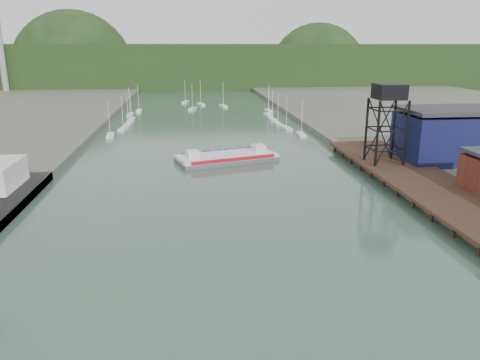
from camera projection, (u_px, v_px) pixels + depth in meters
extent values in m
cube|color=black|center=(422.00, 180.00, 84.96)|extent=(14.00, 70.00, 0.50)
cylinder|color=black|center=(390.00, 187.00, 84.63)|extent=(0.60, 0.60, 2.20)
cylinder|color=black|center=(453.00, 185.00, 85.90)|extent=(0.60, 0.60, 2.20)
cylinder|color=black|center=(378.00, 134.00, 92.09)|extent=(0.50, 0.50, 13.00)
cylinder|color=black|center=(407.00, 134.00, 92.73)|extent=(0.50, 0.50, 13.00)
cylinder|color=black|center=(366.00, 129.00, 97.82)|extent=(0.50, 0.50, 13.00)
cylinder|color=black|center=(394.00, 128.00, 98.46)|extent=(0.50, 0.50, 13.00)
cube|color=black|center=(389.00, 92.00, 93.04)|extent=(5.50, 5.50, 3.00)
cube|color=#0C0E37|center=(449.00, 138.00, 99.35)|extent=(20.00, 14.00, 10.00)
cube|color=#2D2D33|center=(452.00, 110.00, 97.70)|extent=(20.50, 14.50, 0.80)
cube|color=silver|center=(110.00, 136.00, 134.75)|extent=(2.67, 7.65, 0.90)
cube|color=silver|center=(123.00, 129.00, 145.88)|extent=(2.81, 7.67, 0.90)
cube|color=silver|center=(129.00, 124.00, 154.41)|extent=(2.35, 7.59, 0.90)
cube|color=silver|center=(132.00, 120.00, 163.86)|extent=(2.01, 7.50, 0.90)
cube|color=silver|center=(130.00, 115.00, 175.36)|extent=(2.00, 7.50, 0.90)
cube|color=silver|center=(139.00, 111.00, 184.99)|extent=(2.16, 7.54, 0.90)
cube|color=silver|center=(301.00, 135.00, 135.96)|extent=(2.53, 7.62, 0.90)
cube|color=silver|center=(286.00, 128.00, 146.69)|extent=(2.76, 7.67, 0.90)
cube|color=silver|center=(278.00, 124.00, 154.97)|extent=(2.22, 7.56, 0.90)
cube|color=silver|center=(272.00, 120.00, 163.53)|extent=(2.18, 7.54, 0.90)
cube|color=silver|center=(268.00, 115.00, 174.17)|extent=(2.46, 7.61, 0.90)
cube|color=silver|center=(269.00, 111.00, 185.47)|extent=(2.48, 7.61, 0.90)
cube|color=silver|center=(193.00, 109.00, 190.89)|extent=(3.78, 7.76, 0.90)
cube|color=silver|center=(223.00, 106.00, 199.93)|extent=(3.31, 7.74, 0.90)
cube|color=silver|center=(201.00, 104.00, 206.57)|extent=(3.76, 7.76, 0.90)
cube|color=silver|center=(185.00, 102.00, 213.49)|extent=(3.40, 7.74, 0.90)
cube|color=black|center=(194.00, 65.00, 321.61)|extent=(500.00, 120.00, 28.00)
sphere|color=black|center=(75.00, 72.00, 314.23)|extent=(80.00, 80.00, 80.00)
sphere|color=black|center=(317.00, 72.00, 342.38)|extent=(70.00, 70.00, 70.00)
cube|color=#545457|center=(227.00, 159.00, 106.65)|extent=(24.00, 15.07, 0.89)
cube|color=silver|center=(227.00, 156.00, 106.43)|extent=(24.00, 15.07, 0.72)
cube|color=#B2141E|center=(234.00, 159.00, 102.39)|extent=(18.87, 5.85, 0.81)
cube|color=navy|center=(220.00, 151.00, 110.36)|extent=(18.87, 5.85, 0.81)
cube|color=silver|center=(193.00, 155.00, 103.08)|extent=(3.35, 3.35, 1.79)
cube|color=silver|center=(259.00, 148.00, 109.18)|extent=(3.35, 3.35, 1.79)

